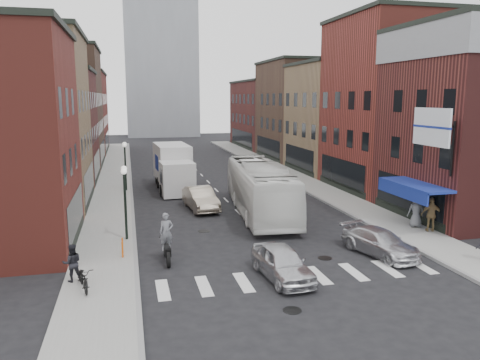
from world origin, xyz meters
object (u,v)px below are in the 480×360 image
at_px(sedan_left_far, 201,199).
at_px(ped_right_c, 416,211).
at_px(billboard_sign, 433,128).
at_px(bike_rack, 122,248).
at_px(parked_bicycle, 84,278).
at_px(ped_left_solo, 72,263).
at_px(streetlamp_near, 125,189).
at_px(streetlamp_far, 125,157).
at_px(motorcycle_rider, 167,239).
at_px(transit_bus, 260,188).
at_px(box_truck, 174,168).
at_px(sedan_left_near, 282,263).
at_px(ped_right_b, 431,215).
at_px(curb_car, 380,242).

relative_size(sedan_left_far, ped_right_c, 2.43).
relative_size(billboard_sign, bike_rack, 4.62).
height_order(parked_bicycle, ped_left_solo, ped_left_solo).
xyz_separation_m(streetlamp_near, bike_rack, (-0.20, -2.70, -2.36)).
bearing_deg(ped_left_solo, streetlamp_far, -105.27).
bearing_deg(bike_rack, motorcycle_rider, -25.55).
bearing_deg(transit_bus, streetlamp_near, -148.12).
height_order(billboard_sign, ped_left_solo, billboard_sign).
xyz_separation_m(box_truck, sedan_left_near, (2.58, -21.08, -1.14)).
distance_m(parked_bicycle, ped_right_b, 19.11).
xyz_separation_m(box_truck, transit_bus, (4.81, -9.80, -0.12)).
bearing_deg(box_truck, ped_right_b, -55.10).
relative_size(motorcycle_rider, ped_right_c, 1.23).
relative_size(streetlamp_near, box_truck, 0.47).
bearing_deg(ped_right_c, motorcycle_rider, 21.71).
bearing_deg(streetlamp_far, sedan_left_far, -56.23).
distance_m(transit_bus, sedan_left_near, 11.55).
bearing_deg(ped_right_c, sedan_left_near, 41.58).
relative_size(billboard_sign, sedan_left_far, 0.78).
xyz_separation_m(billboard_sign, streetlamp_near, (-15.99, 3.50, -3.22)).
bearing_deg(ped_right_c, billboard_sign, 84.06).
bearing_deg(streetlamp_near, billboard_sign, -12.35).
bearing_deg(parked_bicycle, bike_rack, 56.01).
bearing_deg(parked_bicycle, sedan_left_far, 49.59).
bearing_deg(box_truck, streetlamp_far, 178.57).
bearing_deg(sedan_left_near, motorcycle_rider, 139.85).
bearing_deg(parked_bicycle, curb_car, -7.30).
bearing_deg(streetlamp_near, sedan_left_far, 51.88).
xyz_separation_m(sedan_left_far, ped_right_b, (11.95, -8.98, 0.36)).
bearing_deg(sedan_left_far, ped_left_solo, -127.10).
height_order(streetlamp_far, sedan_left_near, streetlamp_far).
bearing_deg(parked_bicycle, motorcycle_rider, 26.09).
distance_m(transit_bus, ped_right_b, 10.74).
bearing_deg(sedan_left_far, box_truck, 92.29).
relative_size(motorcycle_rider, curb_car, 0.54).
distance_m(sedan_left_far, ped_right_b, 14.95).
bearing_deg(sedan_left_near, billboard_sign, 14.98).
xyz_separation_m(curb_car, ped_left_solo, (-14.45, -0.38, 0.31)).
distance_m(billboard_sign, motorcycle_rider, 14.99).
bearing_deg(motorcycle_rider, parked_bicycle, -142.78).
bearing_deg(ped_left_solo, transit_bus, -146.85).
distance_m(sedan_left_near, curb_car, 6.00).
bearing_deg(ped_left_solo, sedan_left_near, 161.92).
xyz_separation_m(transit_bus, sedan_left_far, (-3.70, 2.12, -0.95)).
relative_size(bike_rack, sedan_left_near, 0.19).
relative_size(sedan_left_near, parked_bicycle, 2.28).
xyz_separation_m(transit_bus, ped_right_c, (7.92, -5.86, -0.61)).
relative_size(sedan_left_near, curb_car, 0.95).
height_order(billboard_sign, parked_bicycle, billboard_sign).
bearing_deg(box_truck, streetlamp_near, -108.80).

